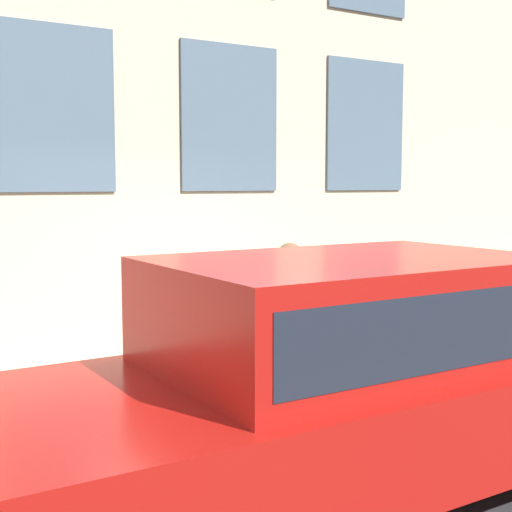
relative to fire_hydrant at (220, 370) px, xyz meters
The scene contains 5 objects.
ground_plane 0.73m from the fire_hydrant, 154.57° to the right, with size 80.00×80.00×0.00m, color #2D2D30.
sidewalk 0.89m from the fire_hydrant, 15.14° to the right, with size 2.28×60.00×0.17m.
fire_hydrant is the anchor object (origin of this frame).
person 0.88m from the fire_hydrant, 83.72° to the right, with size 0.34×0.23×1.41m.
parked_car_red_near 1.60m from the fire_hydrant, behind, with size 1.85×5.05×1.63m.
Camera 1 is at (-4.62, 2.98, 2.09)m, focal length 50.00 mm.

